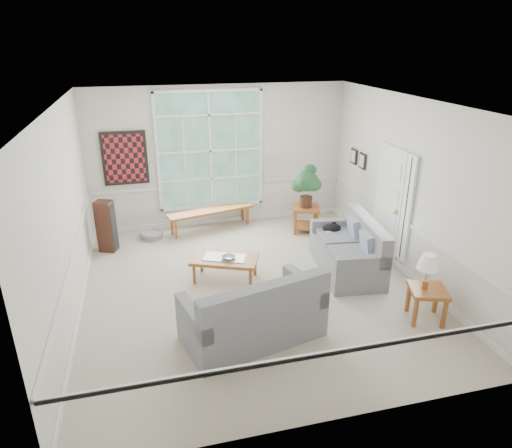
{
  "coord_description": "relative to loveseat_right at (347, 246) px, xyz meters",
  "views": [
    {
      "loc": [
        -1.58,
        -6.47,
        3.88
      ],
      "look_at": [
        0.1,
        0.2,
        1.05
      ],
      "focal_mm": 32.0,
      "sensor_mm": 36.0,
      "label": 1
    }
  ],
  "objects": [
    {
      "name": "wall_art",
      "position": [
        -3.7,
        2.77,
        1.12
      ],
      "size": [
        0.9,
        0.06,
        1.1
      ],
      "primitive_type": "cube",
      "color": "maroon",
      "rests_on": "wall_back"
    },
    {
      "name": "coffee_table",
      "position": [
        -2.15,
        0.2,
        -0.27
      ],
      "size": [
        1.25,
        0.99,
        0.41
      ],
      "primitive_type": "cube",
      "rotation": [
        0.0,
        0.0,
        -0.4
      ],
      "color": "brown",
      "rests_on": "floor"
    },
    {
      "name": "wall_left",
      "position": [
        -4.5,
        -0.18,
        1.02
      ],
      "size": [
        0.02,
        6.0,
        3.0
      ],
      "primitive_type": "cube",
      "color": "silver",
      "rests_on": "ground"
    },
    {
      "name": "houseplant",
      "position": [
        -0.1,
        1.86,
        0.54
      ],
      "size": [
        0.54,
        0.54,
        0.9
      ],
      "primitive_type": null,
      "rotation": [
        0.0,
        0.0,
        -0.01
      ],
      "color": "#224E2B",
      "rests_on": "end_table"
    },
    {
      "name": "side_table",
      "position": [
        0.49,
        -1.71,
        -0.22
      ],
      "size": [
        0.64,
        0.64,
        0.52
      ],
      "primitive_type": "cube",
      "rotation": [
        0.0,
        0.0,
        -0.31
      ],
      "color": "brown",
      "rests_on": "floor"
    },
    {
      "name": "floor_speaker",
      "position": [
        -4.15,
        1.89,
        0.03
      ],
      "size": [
        0.39,
        0.35,
        1.02
      ],
      "primitive_type": "cube",
      "rotation": [
        0.0,
        0.0,
        -0.41
      ],
      "color": "#3A1D13",
      "rests_on": "floor"
    },
    {
      "name": "wall_back",
      "position": [
        -1.75,
        2.82,
        1.02
      ],
      "size": [
        5.5,
        0.02,
        3.0
      ],
      "primitive_type": "cube",
      "color": "silver",
      "rests_on": "ground"
    },
    {
      "name": "ceiling",
      "position": [
        -1.75,
        -0.18,
        2.52
      ],
      "size": [
        5.5,
        6.0,
        0.02
      ],
      "primitive_type": "cube",
      "color": "white",
      "rests_on": "ground"
    },
    {
      "name": "loveseat_right",
      "position": [
        0.0,
        0.0,
        0.0
      ],
      "size": [
        1.12,
        1.86,
        0.95
      ],
      "primitive_type": "cube",
      "rotation": [
        0.0,
        0.0,
        -0.12
      ],
      "color": "slate",
      "rests_on": "floor"
    },
    {
      "name": "wall_frame_near",
      "position": [
        0.96,
        1.57,
        1.07
      ],
      "size": [
        0.04,
        0.26,
        0.32
      ],
      "primitive_type": "cube",
      "color": "black",
      "rests_on": "wall_right"
    },
    {
      "name": "entry_door",
      "position": [
        0.96,
        0.42,
        0.57
      ],
      "size": [
        0.08,
        0.9,
        2.1
      ],
      "primitive_type": "cube",
      "color": "white",
      "rests_on": "floor"
    },
    {
      "name": "wall_frame_far",
      "position": [
        0.96,
        1.97,
        1.07
      ],
      "size": [
        0.04,
        0.26,
        0.32
      ],
      "primitive_type": "cube",
      "color": "black",
      "rests_on": "wall_right"
    },
    {
      "name": "window_back",
      "position": [
        -1.95,
        2.78,
        1.17
      ],
      "size": [
        2.3,
        0.08,
        2.4
      ],
      "primitive_type": "cube",
      "color": "white",
      "rests_on": "wall_back"
    },
    {
      "name": "table_lamp",
      "position": [
        0.44,
        -1.68,
        0.31
      ],
      "size": [
        0.31,
        0.31,
        0.54
      ],
      "primitive_type": null,
      "rotation": [
        0.0,
        0.0,
        -0.01
      ],
      "color": "silver",
      "rests_on": "side_table"
    },
    {
      "name": "window_bench",
      "position": [
        -2.04,
        2.47,
        -0.26
      ],
      "size": [
        1.91,
        0.82,
        0.44
      ],
      "primitive_type": "cube",
      "rotation": [
        0.0,
        0.0,
        0.25
      ],
      "color": "brown",
      "rests_on": "floor"
    },
    {
      "name": "end_table",
      "position": [
        -0.09,
        1.88,
        -0.2
      ],
      "size": [
        0.7,
        0.7,
        0.56
      ],
      "primitive_type": "cube",
      "rotation": [
        0.0,
        0.0,
        -0.28
      ],
      "color": "brown",
      "rests_on": "floor"
    },
    {
      "name": "floor",
      "position": [
        -1.75,
        -0.18,
        -0.48
      ],
      "size": [
        5.5,
        6.0,
        0.01
      ],
      "primitive_type": "cube",
      "color": "#AEA592",
      "rests_on": "ground"
    },
    {
      "name": "pet_bed",
      "position": [
        -3.31,
        2.3,
        -0.41
      ],
      "size": [
        0.53,
        0.53,
        0.14
      ],
      "primitive_type": "cylinder",
      "rotation": [
        0.0,
        0.0,
        0.12
      ],
      "color": "gray",
      "rests_on": "floor"
    },
    {
      "name": "wall_right",
      "position": [
        1.0,
        -0.18,
        1.02
      ],
      "size": [
        0.02,
        6.0,
        3.0
      ],
      "primitive_type": "cube",
      "color": "silver",
      "rests_on": "ground"
    },
    {
      "name": "door_sidelight",
      "position": [
        0.96,
        -0.21,
        0.67
      ],
      "size": [
        0.08,
        0.26,
        1.9
      ],
      "primitive_type": "cube",
      "color": "white",
      "rests_on": "wall_right"
    },
    {
      "name": "cat",
      "position": [
        -0.03,
        0.63,
        0.1
      ],
      "size": [
        0.37,
        0.27,
        0.17
      ],
      "primitive_type": "ellipsoid",
      "rotation": [
        0.0,
        0.0,
        -0.03
      ],
      "color": "black",
      "rests_on": "loveseat_right"
    },
    {
      "name": "loveseat_front",
      "position": [
        -2.08,
        -1.49,
        0.03
      ],
      "size": [
        2.04,
        1.39,
        1.01
      ],
      "primitive_type": "cube",
      "rotation": [
        0.0,
        0.0,
        0.25
      ],
      "color": "slate",
      "rests_on": "floor"
    },
    {
      "name": "pewter_bowl",
      "position": [
        -2.1,
        0.14,
        -0.03
      ],
      "size": [
        0.38,
        0.38,
        0.07
      ],
      "primitive_type": "imported",
      "rotation": [
        0.0,
        0.0,
        -0.79
      ],
      "color": "#9B9BA0",
      "rests_on": "coffee_table"
    },
    {
      "name": "wall_front",
      "position": [
        -1.75,
        -3.18,
        1.02
      ],
      "size": [
        5.5,
        0.02,
        3.0
      ],
      "primitive_type": "cube",
      "color": "silver",
      "rests_on": "ground"
    }
  ]
}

